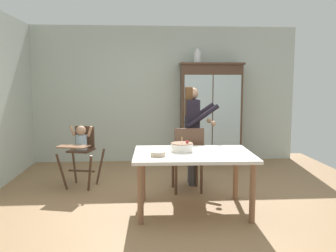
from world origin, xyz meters
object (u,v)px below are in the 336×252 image
(china_cabinet, at_px, (210,113))
(ceramic_vase, at_px, (197,57))
(high_chair_with_toddler, at_px, (81,145))
(dining_chair_far_side, at_px, (188,155))
(dining_table, at_px, (193,160))
(birthday_cake, at_px, (182,147))
(adult_person, at_px, (193,123))
(serving_bowl, at_px, (158,154))

(china_cabinet, height_order, ceramic_vase, ceramic_vase)
(high_chair_with_toddler, height_order, dining_chair_far_side, dining_chair_far_side)
(high_chair_with_toddler, relative_size, dining_table, 0.64)
(dining_table, relative_size, dining_chair_far_side, 1.55)
(china_cabinet, bearing_deg, birthday_cake, -108.26)
(ceramic_vase, height_order, dining_table, ceramic_vase)
(china_cabinet, height_order, high_chair_with_toddler, china_cabinet)
(adult_person, xyz_separation_m, serving_bowl, (-0.60, -1.35, -0.20))
(china_cabinet, relative_size, ceramic_vase, 7.30)
(birthday_cake, bearing_deg, high_chair_with_toddler, 143.94)
(ceramic_vase, xyz_separation_m, dining_table, (-0.45, -2.68, -1.44))
(ceramic_vase, distance_m, adult_person, 1.90)
(dining_table, height_order, serving_bowl, serving_bowl)
(dining_table, bearing_deg, birthday_cake, 144.04)
(adult_person, bearing_deg, dining_table, 173.88)
(ceramic_vase, height_order, dining_chair_far_side, ceramic_vase)
(dining_chair_far_side, bearing_deg, ceramic_vase, -103.99)
(ceramic_vase, xyz_separation_m, high_chair_with_toddler, (-2.01, -1.54, -1.44))
(china_cabinet, distance_m, adult_person, 1.61)
(high_chair_with_toddler, relative_size, dining_chair_far_side, 0.99)
(serving_bowl, bearing_deg, high_chair_with_toddler, 130.36)
(high_chair_with_toddler, distance_m, serving_bowl, 1.73)
(high_chair_with_toddler, distance_m, dining_table, 1.93)
(adult_person, bearing_deg, china_cabinet, -19.32)
(dining_table, xyz_separation_m, serving_bowl, (-0.44, -0.18, 0.12))
(china_cabinet, xyz_separation_m, adult_person, (-0.57, -1.50, -0.02))
(high_chair_with_toddler, xyz_separation_m, serving_bowl, (1.12, -1.31, 0.11))
(high_chair_with_toddler, height_order, birthday_cake, high_chair_with_toddler)
(ceramic_vase, distance_m, birthday_cake, 2.95)
(china_cabinet, bearing_deg, dining_table, -105.09)
(china_cabinet, distance_m, dining_chair_far_side, 2.11)
(dining_table, bearing_deg, dining_chair_far_side, 87.61)
(china_cabinet, height_order, birthday_cake, china_cabinet)
(adult_person, height_order, dining_table, adult_person)
(birthday_cake, bearing_deg, serving_bowl, -138.98)
(birthday_cake, height_order, dining_chair_far_side, dining_chair_far_side)
(high_chair_with_toddler, height_order, adult_person, adult_person)
(high_chair_with_toddler, xyz_separation_m, dining_chair_far_side, (1.59, -0.40, -0.10))
(adult_person, bearing_deg, dining_chair_far_side, 165.67)
(high_chair_with_toddler, relative_size, adult_person, 0.62)
(ceramic_vase, relative_size, serving_bowl, 1.50)
(birthday_cake, distance_m, dining_chair_far_side, 0.70)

